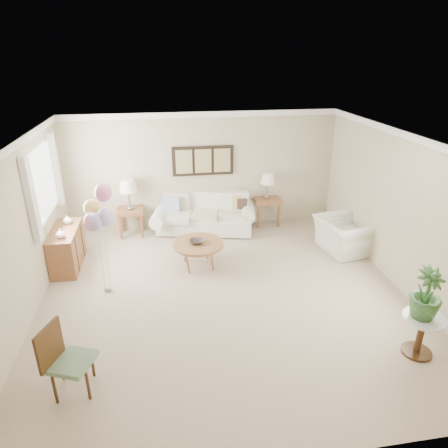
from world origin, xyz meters
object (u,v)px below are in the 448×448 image
(sofa, at_px, (205,216))
(balloon_cluster, at_px, (98,213))
(coffee_table, at_px, (198,245))
(armchair, at_px, (343,235))
(accent_chair, at_px, (64,358))

(sofa, xyz_separation_m, balloon_cluster, (-1.93, -2.27, 1.11))
(sofa, xyz_separation_m, coffee_table, (-0.32, -1.63, 0.11))
(armchair, bearing_deg, accent_chair, 112.76)
(sofa, relative_size, balloon_cluster, 1.30)
(coffee_table, xyz_separation_m, armchair, (2.96, 0.16, -0.11))
(armchair, xyz_separation_m, balloon_cluster, (-4.57, -0.81, 1.11))
(coffee_table, bearing_deg, accent_chair, -123.70)
(sofa, height_order, armchair, sofa)
(accent_chair, distance_m, balloon_cluster, 2.34)
(sofa, relative_size, armchair, 2.37)
(sofa, xyz_separation_m, accent_chair, (-2.16, -4.40, 0.15))
(sofa, bearing_deg, accent_chair, -116.18)
(sofa, distance_m, balloon_cluster, 3.18)
(coffee_table, height_order, accent_chair, accent_chair)
(sofa, bearing_deg, coffee_table, -100.99)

